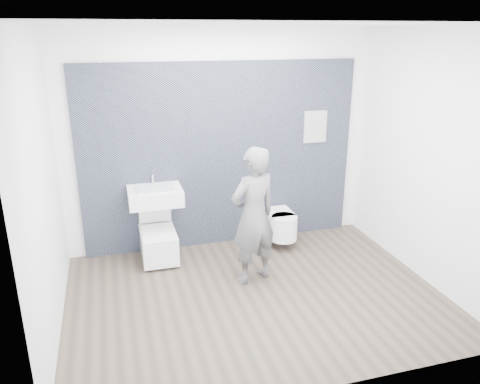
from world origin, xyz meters
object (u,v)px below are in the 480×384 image
object	(u,v)px
washbasin	(155,196)
visitor	(253,216)
toilet_rounded	(281,224)
toilet_square	(158,242)

from	to	relation	value
washbasin	visitor	bearing A→B (deg)	-40.57
toilet_rounded	visitor	bearing A→B (deg)	-128.85
washbasin	visitor	size ratio (longest dim) A/B	0.41
toilet_rounded	visitor	world-z (taller)	visitor
washbasin	visitor	world-z (taller)	visitor
washbasin	toilet_rounded	xyz separation A→B (m)	(1.62, -0.06, -0.54)
washbasin	toilet_square	distance (m)	0.60
washbasin	toilet_square	size ratio (longest dim) A/B	0.79
toilet_square	toilet_rounded	distance (m)	1.62
washbasin	toilet_square	world-z (taller)	washbasin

